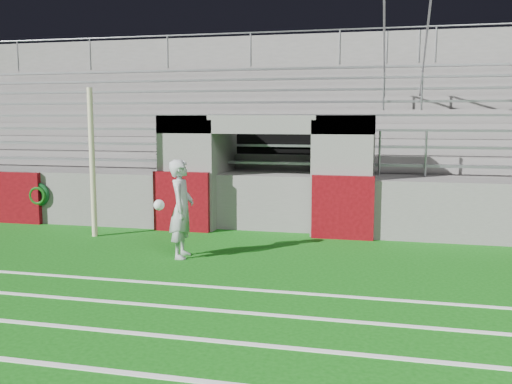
# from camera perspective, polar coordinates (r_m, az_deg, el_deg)

# --- Properties ---
(ground) EXTENTS (90.00, 90.00, 0.00)m
(ground) POSITION_cam_1_polar(r_m,az_deg,el_deg) (9.74, -3.66, -7.74)
(ground) COLOR #0E530D
(ground) RESTS_ON ground
(field_post) EXTENTS (0.12, 0.12, 3.18)m
(field_post) POSITION_cam_1_polar(r_m,az_deg,el_deg) (12.65, -16.06, 2.80)
(field_post) COLOR beige
(field_post) RESTS_ON ground
(stadium_structure) EXTENTS (26.00, 8.48, 5.42)m
(stadium_structure) POSITION_cam_1_polar(r_m,az_deg,el_deg) (17.21, 4.17, 3.91)
(stadium_structure) COLOR #605D5A
(stadium_structure) RESTS_ON ground
(goalkeeper_with_ball) EXTENTS (0.71, 0.71, 1.80)m
(goalkeeper_with_ball) POSITION_cam_1_polar(r_m,az_deg,el_deg) (10.46, -7.48, -1.67)
(goalkeeper_with_ball) COLOR #A4AAAD
(goalkeeper_with_ball) RESTS_ON ground
(hose_coil) EXTENTS (0.57, 0.15, 0.57)m
(hose_coil) POSITION_cam_1_polar(r_m,az_deg,el_deg) (14.59, -20.93, -0.26)
(hose_coil) COLOR #0B3917
(hose_coil) RESTS_ON ground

